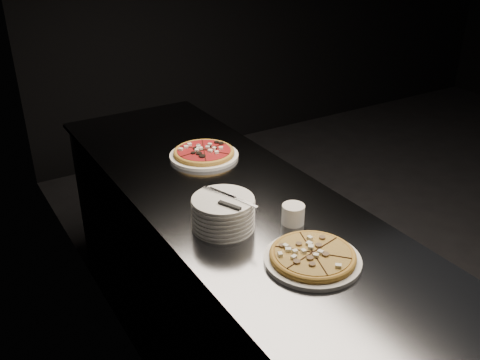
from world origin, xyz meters
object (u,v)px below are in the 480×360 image
plate_stack (223,213)px  ramekin (293,214)px  counter (240,293)px  pizza_tomato (204,153)px  pizza_mushroom (313,257)px  cutlery (228,199)px

plate_stack → ramekin: 0.26m
counter → ramekin: bearing=-72.7°
counter → pizza_tomato: (0.07, 0.44, 0.48)m
pizza_mushroom → plate_stack: plate_stack is taller
plate_stack → pizza_mushroom: bearing=-67.3°
cutlery → plate_stack: bearing=93.6°
ramekin → counter: bearing=107.3°
pizza_tomato → plate_stack: bearing=-111.6°
counter → plate_stack: plate_stack is taller
pizza_mushroom → ramekin: bearing=68.4°
pizza_mushroom → counter: bearing=88.3°
cutlery → pizza_mushroom: bearing=-91.6°
cutlery → ramekin: size_ratio=2.85×
pizza_tomato → plate_stack: (-0.23, -0.58, 0.04)m
counter → ramekin: size_ratio=29.20×
pizza_tomato → plate_stack: plate_stack is taller
pizza_tomato → ramekin: ramekin is taller
pizza_tomato → cutlery: 0.64m
plate_stack → cutlery: cutlery is taller
pizza_tomato → ramekin: bearing=-89.7°
pizza_mushroom → plate_stack: bearing=112.7°
plate_stack → ramekin: plate_stack is taller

